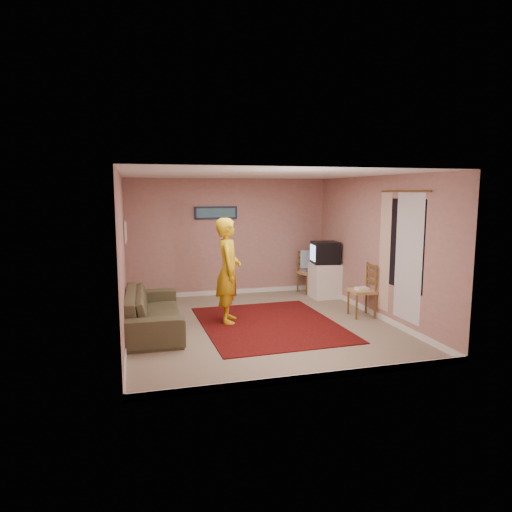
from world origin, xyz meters
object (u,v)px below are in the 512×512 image
object	(u,v)px
chair_b	(362,285)
person	(228,271)
crt_tv	(325,253)
tv_cabinet	(325,280)
chair_a	(309,267)
sofa	(153,310)

from	to	relation	value
chair_b	person	distance (m)	2.51
crt_tv	tv_cabinet	bearing A→B (deg)	-0.00
chair_a	sofa	world-z (taller)	chair_a
chair_b	sofa	xyz separation A→B (m)	(-3.79, 0.15, -0.27)
chair_b	person	size ratio (longest dim) A/B	0.29
sofa	person	bearing A→B (deg)	-82.81
chair_b	sofa	world-z (taller)	chair_b
sofa	chair_b	bearing A→B (deg)	-90.88
chair_a	tv_cabinet	bearing A→B (deg)	-88.40
chair_a	chair_b	size ratio (longest dim) A/B	0.97
tv_cabinet	crt_tv	xyz separation A→B (m)	(-0.01, 0.00, 0.62)
chair_a	person	xyz separation A→B (m)	(-2.27, -1.86, 0.34)
crt_tv	chair_b	distance (m)	1.65
tv_cabinet	chair_b	size ratio (longest dim) A/B	1.41
crt_tv	person	bearing A→B (deg)	-143.71
crt_tv	person	xyz separation A→B (m)	(-2.42, -1.31, -0.06)
chair_b	person	xyz separation A→B (m)	(-2.47, 0.29, 0.33)
tv_cabinet	sofa	size ratio (longest dim) A/B	0.33
chair_a	crt_tv	bearing A→B (deg)	-88.92
chair_b	crt_tv	bearing A→B (deg)	-174.54
chair_a	sofa	distance (m)	4.12
chair_b	sofa	distance (m)	3.81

